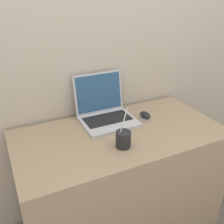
{
  "coord_description": "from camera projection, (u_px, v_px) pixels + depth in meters",
  "views": [
    {
      "loc": [
        -0.58,
        -0.81,
        1.48
      ],
      "look_at": [
        -0.01,
        0.38,
        0.83
      ],
      "focal_mm": 42.0,
      "sensor_mm": 36.0,
      "label": 1
    }
  ],
  "objects": [
    {
      "name": "drink_cup",
      "position": [
        123.0,
        139.0,
        1.32
      ],
      "size": [
        0.08,
        0.08,
        0.21
      ],
      "color": "#232326",
      "rests_on": "desk"
    },
    {
      "name": "laptop",
      "position": [
        105.0,
        111.0,
        1.58
      ],
      "size": [
        0.31,
        0.3,
        0.27
      ],
      "color": "silver",
      "rests_on": "desk"
    },
    {
      "name": "wall_back",
      "position": [
        94.0,
        28.0,
        1.51
      ],
      "size": [
        7.0,
        0.04,
        2.5
      ],
      "color": "beige",
      "rests_on": "ground_plane"
    },
    {
      "name": "computer_mouse",
      "position": [
        145.0,
        116.0,
        1.61
      ],
      "size": [
        0.06,
        0.09,
        0.04
      ],
      "color": "white",
      "rests_on": "desk"
    },
    {
      "name": "desk",
      "position": [
        119.0,
        184.0,
        1.62
      ],
      "size": [
        1.17,
        0.6,
        0.73
      ],
      "color": "tan",
      "rests_on": "ground_plane"
    }
  ]
}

